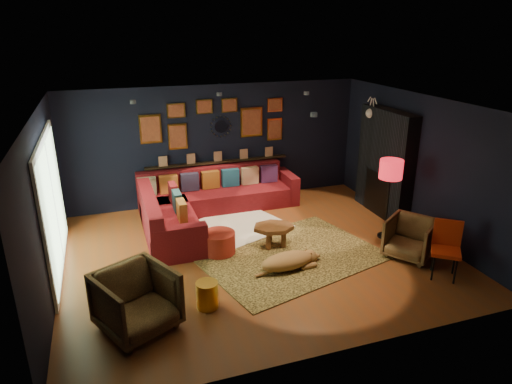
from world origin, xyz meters
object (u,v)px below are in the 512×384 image
object	(u,v)px
coffee_table	(274,229)
dog	(287,258)
orange_chair	(446,244)
armchair_right	(410,236)
gold_stool	(207,295)
armchair_left	(136,298)
pouf	(219,242)
sectional	(200,204)
floor_lamp	(391,173)

from	to	relation	value
coffee_table	dog	distance (m)	0.88
orange_chair	dog	size ratio (longest dim) A/B	0.73
dog	armchair_right	bearing A→B (deg)	-12.51
gold_stool	orange_chair	world-z (taller)	orange_chair
armchair_left	pouf	bearing A→B (deg)	21.51
dog	sectional	bearing A→B (deg)	103.62
pouf	gold_stool	distance (m)	1.61
armchair_left	dog	bearing A→B (deg)	-8.53
coffee_table	armchair_left	xyz separation A→B (m)	(-2.53, -1.66, 0.13)
floor_lamp	gold_stool	bearing A→B (deg)	-162.59
orange_chair	dog	bearing A→B (deg)	-164.16
sectional	armchair_right	xyz separation A→B (m)	(3.06, -2.76, 0.06)
coffee_table	gold_stool	distance (m)	2.15
coffee_table	dog	world-z (taller)	dog
orange_chair	dog	distance (m)	2.51
pouf	armchair_right	size ratio (longest dim) A/B	0.74
orange_chair	floor_lamp	distance (m)	1.66
sectional	floor_lamp	world-z (taller)	floor_lamp
pouf	gold_stool	world-z (taller)	pouf
pouf	floor_lamp	size ratio (longest dim) A/B	0.38
sectional	pouf	distance (m)	1.61
armchair_left	coffee_table	bearing A→B (deg)	6.82
armchair_left	dog	distance (m)	2.58
armchair_left	orange_chair	bearing A→B (deg)	-28.21
sectional	pouf	xyz separation A→B (m)	(-0.02, -1.61, -0.11)
armchair_left	gold_stool	distance (m)	1.02
sectional	dog	distance (m)	2.67
gold_stool	floor_lamp	xyz separation A→B (m)	(3.69, 1.16, 1.07)
armchair_left	floor_lamp	size ratio (longest dim) A/B	0.61
sectional	dog	world-z (taller)	sectional
gold_stool	floor_lamp	bearing A→B (deg)	17.41
armchair_right	orange_chair	distance (m)	0.72
sectional	gold_stool	bearing A→B (deg)	-100.48
floor_lamp	dog	xyz separation A→B (m)	(-2.22, -0.55, -1.05)
gold_stool	dog	distance (m)	1.59
gold_stool	dog	bearing A→B (deg)	22.26
pouf	gold_stool	bearing A→B (deg)	-110.34
pouf	floor_lamp	world-z (taller)	floor_lamp
coffee_table	armchair_right	xyz separation A→B (m)	(2.08, -1.12, 0.05)
pouf	floor_lamp	xyz separation A→B (m)	(3.13, -0.35, 1.05)
gold_stool	floor_lamp	distance (m)	4.01
coffee_table	orange_chair	size ratio (longest dim) A/B	0.92
dog	armchair_left	bearing A→B (deg)	-168.18
coffee_table	armchair_left	world-z (taller)	armchair_left
coffee_table	floor_lamp	xyz separation A→B (m)	(2.13, -0.32, 0.94)
coffee_table	sectional	bearing A→B (deg)	121.00
coffee_table	gold_stool	world-z (taller)	coffee_table
armchair_left	orange_chair	world-z (taller)	armchair_left
coffee_table	pouf	xyz separation A→B (m)	(-1.00, 0.03, -0.11)
gold_stool	sectional	bearing A→B (deg)	79.52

